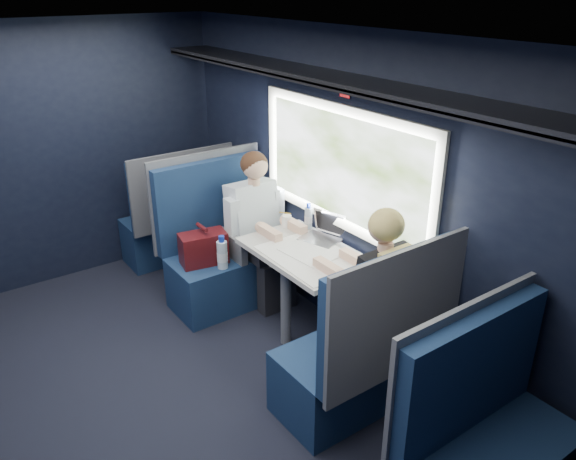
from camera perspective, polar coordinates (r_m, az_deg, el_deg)
ground at (r=4.11m, az=-10.65°, el=-15.33°), size 2.80×4.20×0.01m
room_shell at (r=3.38m, az=-12.20°, el=4.61°), size 3.00×4.40×2.40m
table at (r=4.17m, az=1.48°, el=-3.16°), size 0.62×1.00×0.74m
seat_bay_near at (r=4.84m, az=-6.62°, el=-2.43°), size 1.04×0.62×1.26m
seat_bay_far at (r=3.64m, az=7.58°, el=-12.57°), size 1.04×0.62×1.26m
seat_row_front at (r=5.61m, az=-11.16°, el=0.96°), size 1.04×0.51×1.16m
seat_row_back at (r=3.21m, az=19.48°, el=-20.11°), size 1.04×0.51×1.16m
man at (r=4.70m, az=-2.97°, el=0.85°), size 0.53×0.56×1.32m
woman at (r=3.72m, az=8.94°, el=-6.03°), size 0.53×0.56×1.32m
papers at (r=4.07m, az=2.34°, el=-2.70°), size 0.53×0.76×0.01m
laptop at (r=4.33m, az=3.77°, el=-0.17°), size 0.30×0.34×0.22m
bottle_small at (r=4.50m, az=2.09°, el=1.31°), size 0.06×0.06×0.21m
cup at (r=4.53m, az=-0.13°, el=0.91°), size 0.08×0.08×0.10m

